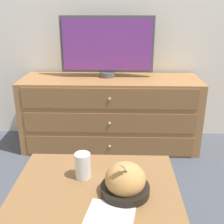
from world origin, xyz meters
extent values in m
plane|color=#474C56|center=(0.00, 0.00, 0.00)|extent=(12.00, 12.00, 0.00)
cube|color=#9E6B3D|center=(-0.11, -0.25, 0.30)|extent=(1.46, 0.44, 0.60)
cube|color=brown|center=(-0.11, -0.47, 0.10)|extent=(1.35, 0.01, 0.16)
sphere|color=tan|center=(-0.11, -0.48, 0.10)|extent=(0.02, 0.02, 0.02)
cube|color=brown|center=(-0.11, -0.47, 0.30)|extent=(1.35, 0.01, 0.16)
sphere|color=tan|center=(-0.11, -0.48, 0.30)|extent=(0.02, 0.02, 0.02)
cube|color=brown|center=(-0.11, -0.47, 0.50)|extent=(1.35, 0.01, 0.16)
sphere|color=tan|center=(-0.11, -0.48, 0.50)|extent=(0.02, 0.02, 0.02)
cylinder|color=#515156|center=(-0.13, -0.19, 0.62)|extent=(0.13, 0.13, 0.04)
cube|color=#515156|center=(-0.13, -0.19, 0.87)|extent=(0.75, 0.04, 0.45)
cube|color=#7A3893|center=(-0.13, -0.21, 0.87)|extent=(0.71, 0.01, 0.41)
cube|color=olive|center=(-0.13, -1.51, 0.43)|extent=(0.71, 0.59, 0.02)
cylinder|color=brown|center=(-0.44, -1.25, 0.21)|extent=(0.04, 0.04, 0.42)
cylinder|color=brown|center=(0.19, -1.25, 0.21)|extent=(0.04, 0.04, 0.42)
cylinder|color=black|center=(0.00, -1.53, 0.46)|extent=(0.20, 0.20, 0.03)
ellipsoid|color=tan|center=(0.00, -1.53, 0.51)|extent=(0.17, 0.17, 0.14)
cube|color=silver|center=(0.02, -1.54, 0.54)|extent=(0.08, 0.08, 0.13)
cube|color=silver|center=(-0.01, -1.58, 0.60)|extent=(0.03, 0.03, 0.03)
cylinder|color=beige|center=(-0.19, -1.42, 0.48)|extent=(0.06, 0.06, 0.07)
cylinder|color=white|center=(-0.19, -1.42, 0.50)|extent=(0.07, 0.07, 0.12)
cube|color=silver|center=(-0.06, -1.67, 0.45)|extent=(0.21, 0.21, 0.00)
camera|label=1|loc=(-0.02, -2.49, 1.17)|focal=45.00mm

